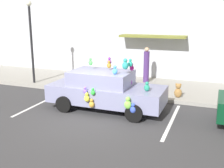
# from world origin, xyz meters

# --- Properties ---
(ground_plane) EXTENTS (60.00, 60.00, 0.00)m
(ground_plane) POSITION_xyz_m (0.00, 0.00, 0.00)
(ground_plane) COLOR #38383A
(sidewalk) EXTENTS (24.00, 4.00, 0.15)m
(sidewalk) POSITION_xyz_m (0.00, 5.00, 0.07)
(sidewalk) COLOR gray
(sidewalk) RESTS_ON ground
(storefront_building) EXTENTS (24.00, 1.25, 6.40)m
(storefront_building) POSITION_xyz_m (0.01, 7.14, 3.19)
(storefront_building) COLOR #B2B7C1
(storefront_building) RESTS_ON ground
(parking_stripe_front) EXTENTS (0.12, 3.60, 0.01)m
(parking_stripe_front) POSITION_xyz_m (2.83, 1.00, 0.00)
(parking_stripe_front) COLOR silver
(parking_stripe_front) RESTS_ON ground
(parking_stripe_rear) EXTENTS (0.12, 3.60, 0.01)m
(parking_stripe_rear) POSITION_xyz_m (-2.77, 1.00, 0.00)
(parking_stripe_rear) COLOR silver
(parking_stripe_rear) RESTS_ON ground
(plush_covered_car) EXTENTS (4.57, 2.12, 2.13)m
(plush_covered_car) POSITION_xyz_m (0.13, 1.32, 0.80)
(plush_covered_car) COLOR #7F82AA
(plush_covered_car) RESTS_ON ground
(teddy_bear_on_sidewalk) EXTENTS (0.33, 0.28, 0.64)m
(teddy_bear_on_sidewalk) POSITION_xyz_m (2.67, 3.51, 0.45)
(teddy_bear_on_sidewalk) COLOR #9E723D
(teddy_bear_on_sidewalk) RESTS_ON sidewalk
(street_lamp_post) EXTENTS (0.28, 0.28, 4.23)m
(street_lamp_post) POSITION_xyz_m (-4.92, 3.50, 2.72)
(street_lamp_post) COLOR black
(street_lamp_post) RESTS_ON sidewalk
(pedestrian_near_shopfront) EXTENTS (0.30, 0.30, 1.88)m
(pedestrian_near_shopfront) POSITION_xyz_m (0.65, 5.76, 1.04)
(pedestrian_near_shopfront) COLOR #472B6A
(pedestrian_near_shopfront) RESTS_ON sidewalk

